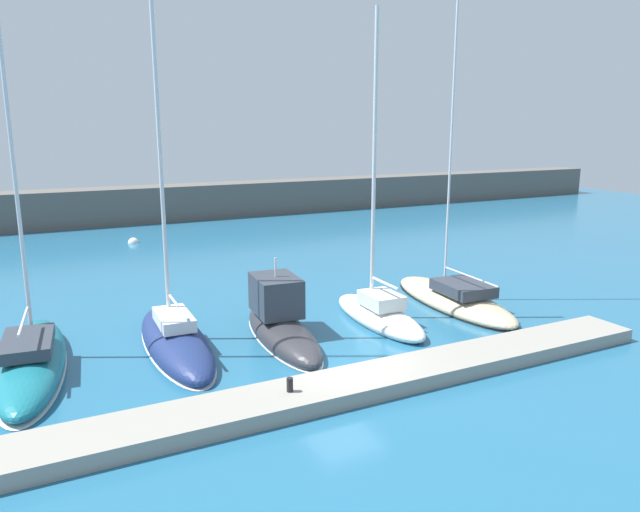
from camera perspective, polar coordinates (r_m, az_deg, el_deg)
ground_plane at (r=20.89m, az=2.21°, el=-11.32°), size 120.00×120.00×0.00m
dock_pier at (r=19.73m, az=4.15°, el=-12.04°), size 23.61×2.05×0.50m
breakwater_seawall at (r=55.27m, az=-16.96°, el=4.75°), size 108.00×3.30×3.12m
sailboat_teal_nearest at (r=23.40m, az=-26.02°, el=-8.80°), size 3.18×9.40×20.34m
sailboat_navy_second at (r=23.79m, az=-13.70°, el=-7.79°), size 2.52×8.61×14.31m
motorboat_charcoal_third at (r=24.17m, az=-3.78°, el=-6.52°), size 2.67×7.46×3.63m
sailboat_white_fourth at (r=26.08m, az=5.65°, el=-5.31°), size 2.27×6.69×13.35m
sailboat_sand_fifth at (r=29.27m, az=12.71°, el=-4.00°), size 3.41×9.02×16.92m
mooring_buoy_white at (r=45.62m, az=-17.46°, el=1.21°), size 0.78×0.78×0.78m
dock_bollard at (r=18.44m, az=-2.91°, el=-12.23°), size 0.20×0.20×0.44m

